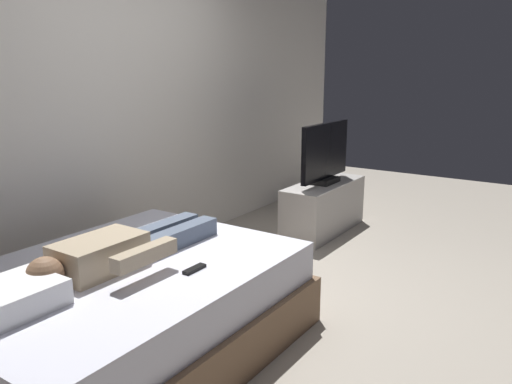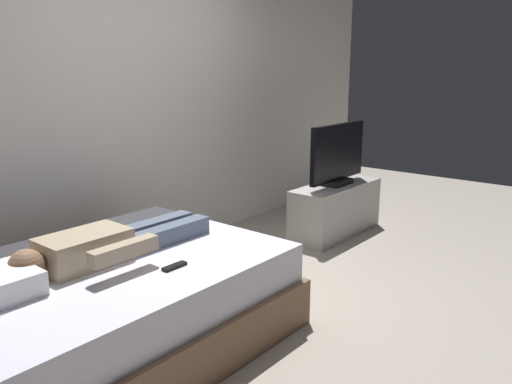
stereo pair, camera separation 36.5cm
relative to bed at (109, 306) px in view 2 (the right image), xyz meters
The scene contains 7 objects.
ground_plane 1.18m from the bed, 24.54° to the right, with size 10.00×10.00×0.00m, color #ADA393.
back_wall 2.17m from the bed, 38.48° to the left, with size 6.40×0.10×2.80m, color silver.
bed is the anchor object (origin of this frame).
person 0.36m from the bed, 40.66° to the left, with size 1.26×0.46×0.18m.
remote 0.51m from the bed, 64.65° to the right, with size 0.15×0.04×0.02m, color black.
tv_stand 2.69m from the bed, ahead, with size 1.10×0.40×0.50m, color #B7B2AD.
tv 2.74m from the bed, ahead, with size 0.88×0.20×0.59m.
Camera 2 is at (-2.59, -1.90, 1.60)m, focal length 35.79 mm.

